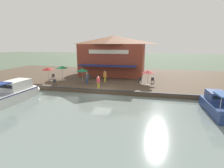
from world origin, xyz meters
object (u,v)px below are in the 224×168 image
(motorboat_outer_channel, at_px, (15,93))
(cafe_chair_mid_patio, at_px, (53,76))
(person_near_entrance, at_px, (98,81))
(motorboat_second_along, at_px, (217,104))
(cafe_chair_back_row_seat, at_px, (55,82))
(cafe_chair_facing_river, at_px, (90,77))
(waterfront_restaurant, at_px, (114,55))
(person_at_quay_edge, at_px, (87,77))
(patio_umbrella_by_entrance, at_px, (48,69))
(cafe_chair_far_corner_seat, at_px, (153,80))
(mooring_post, at_px, (31,83))
(patio_umbrella_mid_patio_right, at_px, (82,70))
(patio_umbrella_back_row, at_px, (148,72))
(person_mid_patio, at_px, (105,75))
(tree_downstream_bank, at_px, (91,51))
(patio_umbrella_mid_patio_left, at_px, (62,67))
(cafe_chair_beside_entrance, at_px, (140,80))

(motorboat_outer_channel, bearing_deg, cafe_chair_mid_patio, -173.50)
(person_near_entrance, distance_m, motorboat_second_along, 14.20)
(cafe_chair_back_row_seat, bearing_deg, cafe_chair_mid_patio, -146.51)
(cafe_chair_facing_river, bearing_deg, waterfront_restaurant, 158.52)
(person_at_quay_edge, distance_m, motorboat_outer_channel, 9.84)
(patio_umbrella_by_entrance, relative_size, motorboat_second_along, 0.34)
(cafe_chair_far_corner_seat, bearing_deg, mooring_post, -71.54)
(patio_umbrella_mid_patio_right, relative_size, cafe_chair_mid_patio, 2.75)
(patio_umbrella_by_entrance, xyz_separation_m, mooring_post, (3.44, -0.70, -1.63))
(waterfront_restaurant, bearing_deg, person_at_quay_edge, -10.51)
(patio_umbrella_back_row, bearing_deg, patio_umbrella_mid_patio_right, -85.38)
(person_at_quay_edge, bearing_deg, patio_umbrella_mid_patio_right, -126.20)
(person_mid_patio, distance_m, mooring_post, 11.12)
(tree_downstream_bank, bearing_deg, mooring_post, -12.67)
(patio_umbrella_mid_patio_left, bearing_deg, cafe_chair_beside_entrance, 90.96)
(waterfront_restaurant, height_order, tree_downstream_bank, waterfront_restaurant)
(cafe_chair_mid_patio, distance_m, mooring_post, 5.40)
(patio_umbrella_by_entrance, bearing_deg, tree_downstream_bank, 167.00)
(waterfront_restaurant, height_order, motorboat_outer_channel, waterfront_restaurant)
(patio_umbrella_back_row, relative_size, cafe_chair_back_row_seat, 2.65)
(cafe_chair_beside_entrance, xyz_separation_m, motorboat_outer_channel, (10.48, -14.07, -0.13))
(patio_umbrella_back_row, relative_size, person_near_entrance, 1.34)
(person_mid_patio, bearing_deg, patio_umbrella_mid_patio_left, -94.97)
(motorboat_second_along, xyz_separation_m, mooring_post, (-3.65, -23.74, 0.21))
(patio_umbrella_mid_patio_left, relative_size, cafe_chair_far_corner_seat, 2.82)
(patio_umbrella_mid_patio_left, bearing_deg, cafe_chair_back_row_seat, 13.52)
(cafe_chair_mid_patio, xyz_separation_m, motorboat_second_along, (9.04, 23.39, -0.27))
(cafe_chair_back_row_seat, bearing_deg, cafe_chair_far_corner_seat, 108.71)
(patio_umbrella_mid_patio_right, bearing_deg, motorboat_outer_channel, -32.43)
(patio_umbrella_back_row, distance_m, patio_umbrella_by_entrance, 16.13)
(waterfront_restaurant, xyz_separation_m, tree_downstream_bank, (-3.35, -6.02, 0.64))
(patio_umbrella_mid_patio_left, relative_size, cafe_chair_facing_river, 2.82)
(cafe_chair_mid_patio, relative_size, cafe_chair_far_corner_seat, 1.00)
(motorboat_second_along, relative_size, motorboat_outer_channel, 0.84)
(patio_umbrella_mid_patio_left, xyz_separation_m, person_mid_patio, (0.68, 7.86, -0.99))
(patio_umbrella_back_row, xyz_separation_m, person_at_quay_edge, (1.53, -9.05, -0.86))
(cafe_chair_mid_patio, xyz_separation_m, person_mid_patio, (0.74, 9.72, 0.67))
(cafe_chair_mid_patio, bearing_deg, motorboat_second_along, 68.87)
(cafe_chair_beside_entrance, relative_size, cafe_chair_back_row_seat, 1.00)
(patio_umbrella_by_entrance, distance_m, person_at_quay_edge, 7.17)
(patio_umbrella_mid_patio_right, bearing_deg, cafe_chair_far_corner_seat, 103.05)
(cafe_chair_beside_entrance, height_order, tree_downstream_bank, tree_downstream_bank)
(cafe_chair_mid_patio, height_order, person_mid_patio, person_mid_patio)
(patio_umbrella_by_entrance, height_order, person_at_quay_edge, patio_umbrella_by_entrance)
(cafe_chair_facing_river, xyz_separation_m, tree_downstream_bank, (-10.27, -3.30, 4.02))
(patio_umbrella_back_row, height_order, mooring_post, patio_umbrella_back_row)
(patio_umbrella_mid_patio_left, distance_m, cafe_chair_facing_river, 5.07)
(mooring_post, bearing_deg, motorboat_second_along, 81.27)
(person_mid_patio, bearing_deg, cafe_chair_back_row_seat, -61.96)
(cafe_chair_back_row_seat, bearing_deg, motorboat_second_along, 77.19)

